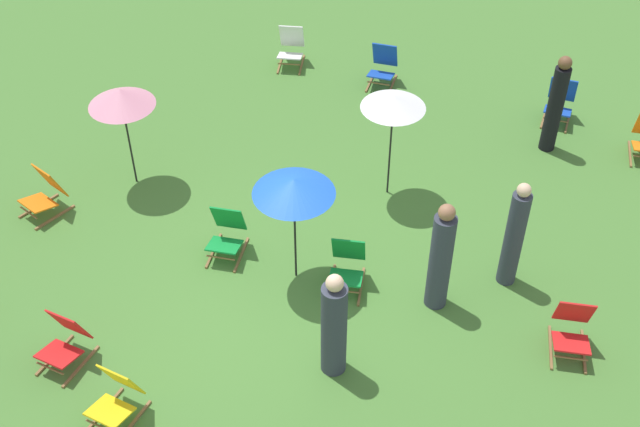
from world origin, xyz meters
name	(u,v)px	position (x,y,z in m)	size (l,w,h in m)	color
ground_plane	(289,289)	(0.00, 0.00, 0.00)	(40.00, 40.00, 0.00)	#477A33
deckchair_1	(45,193)	(-4.29, 0.10, 0.37)	(0.68, 0.87, 0.83)	olive
deckchair_2	(227,234)	(-1.18, 0.37, 0.37)	(0.61, 0.83, 0.83)	olive
deckchair_3	(560,102)	(2.82, 5.88, 0.37)	(0.51, 0.78, 0.83)	olive
deckchair_4	(65,341)	(-2.18, -2.30, 0.37)	(0.52, 0.79, 0.83)	olive
deckchair_5	(347,265)	(0.74, 0.44, 0.37)	(0.64, 0.85, 0.83)	olive
deckchair_6	(383,67)	(-0.59, 5.81, 0.37)	(0.55, 0.81, 0.83)	olive
deckchair_8	(572,329)	(3.95, 0.46, 0.37)	(0.63, 0.85, 0.83)	olive
deckchair_9	(291,48)	(-2.53, 5.78, 0.37)	(0.67, 0.86, 0.83)	olive
deckchair_10	(116,397)	(-1.06, -2.80, 0.37)	(0.53, 0.79, 0.83)	olive
umbrella_0	(294,187)	(-0.01, 0.30, 1.71)	(1.15, 1.15, 1.84)	black
umbrella_1	(121,97)	(-3.40, 1.30, 1.68)	(1.06, 1.06, 1.83)	black
umbrella_2	(393,102)	(0.61, 2.66, 1.78)	(1.01, 1.01, 1.90)	black
person_0	(334,327)	(1.13, -1.06, 0.81)	(0.40, 0.40, 1.72)	#333847
person_1	(514,236)	(2.88, 1.41, 0.87)	(0.38, 0.38, 1.82)	#333847
person_2	(441,259)	(2.05, 0.58, 0.87)	(0.40, 0.40, 1.83)	#333847
person_3	(556,105)	(2.82, 4.91, 0.90)	(0.39, 0.39, 1.84)	black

